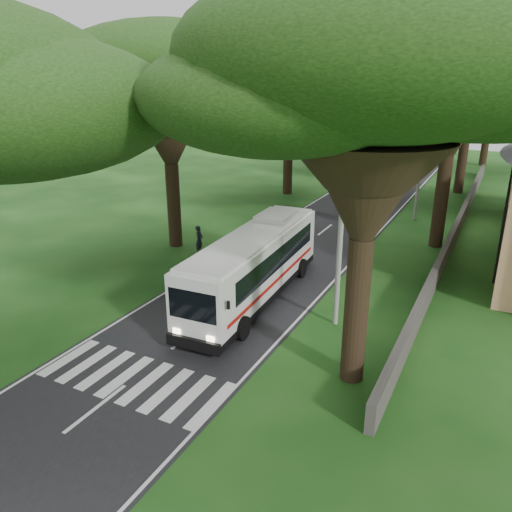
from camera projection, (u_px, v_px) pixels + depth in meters
ground at (165, 355)px, 21.05m from camera, size 140.00×140.00×0.00m
road at (345, 214)px, 41.94m from camera, size 8.00×120.00×0.04m
crosswalk at (133, 380)px, 19.37m from camera, size 8.00×3.00×0.01m
property_wall at (458, 224)px, 37.06m from camera, size 0.35×50.00×1.20m
pole_near at (340, 240)px, 22.27m from camera, size 1.60×0.24×8.00m
pole_mid at (420, 168)px, 38.99m from camera, size 1.60×0.24×8.00m
pole_far at (452, 140)px, 55.70m from camera, size 1.60×0.24×8.00m
tree_l_mida at (166, 72)px, 30.59m from camera, size 13.51×13.51×14.28m
tree_l_midb at (290, 71)px, 45.41m from camera, size 15.25×15.25×14.65m
tree_l_far at (341, 70)px, 60.81m from camera, size 12.84×12.84×14.43m
tree_r_near at (375, 62)px, 15.54m from camera, size 12.80×12.80×14.42m
tree_r_mida at (461, 50)px, 30.03m from camera, size 13.95×13.95×15.63m
tree_r_midb at (474, 78)px, 45.90m from camera, size 12.82×12.82×13.61m
tree_r_far at (495, 79)px, 60.61m from camera, size 14.17×14.17×13.57m
coach_bus at (254, 264)px, 25.67m from camera, size 3.35×12.33×3.60m
distant_car_a at (348, 180)px, 51.69m from camera, size 2.15×4.15×1.35m
distant_car_b at (402, 156)px, 67.38m from camera, size 1.78×4.07×1.30m
distant_car_c at (446, 150)px, 72.61m from camera, size 3.09×4.87×1.31m
pedestrian at (199, 240)px, 32.59m from camera, size 0.56×0.75×1.88m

